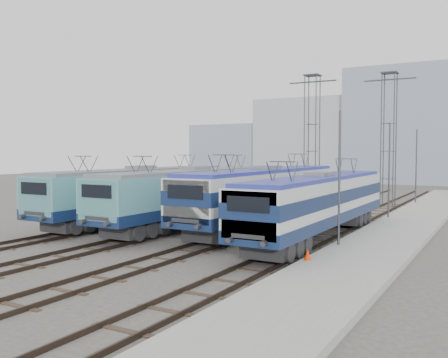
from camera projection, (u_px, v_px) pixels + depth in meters
ground at (175, 241)px, 27.55m from camera, size 160.00×160.00×0.00m
platform at (395, 233)px, 29.45m from camera, size 4.00×70.00×0.30m
locomotive_far_left at (139, 189)px, 35.25m from camera, size 2.92×18.44×3.47m
locomotive_center_left at (194, 192)px, 33.18m from camera, size 2.93×18.50×3.48m
locomotive_center_right at (265, 191)px, 32.33m from camera, size 2.98×18.86×3.55m
locomotive_far_right at (318, 200)px, 27.79m from camera, size 2.80×17.68×3.32m
catenary_tower_west at (312, 134)px, 46.28m from camera, size 4.50×1.20×12.00m
catenary_tower_east at (389, 133)px, 44.80m from camera, size 4.50×1.20×12.00m
mast_front at (339, 181)px, 24.85m from camera, size 0.12×0.12×7.00m
mast_mid at (389, 172)px, 35.26m from camera, size 0.12×0.12×7.00m
mast_rear at (416, 168)px, 45.67m from camera, size 0.12×0.12×7.00m
safety_cone at (308, 254)px, 21.44m from camera, size 0.31×0.31×0.49m
building_west at (314, 140)px, 87.88m from camera, size 18.00×12.00×14.00m
building_center at (422, 126)px, 78.87m from camera, size 22.00×14.00×18.00m
building_far_west at (234, 151)px, 95.90m from camera, size 14.00×10.00×10.00m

